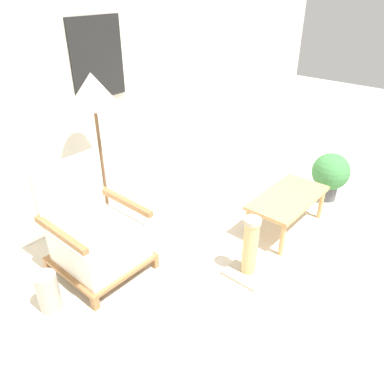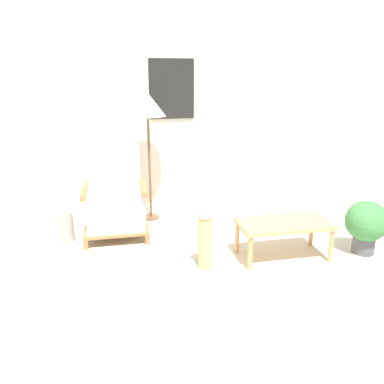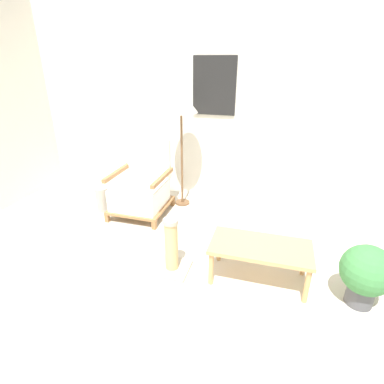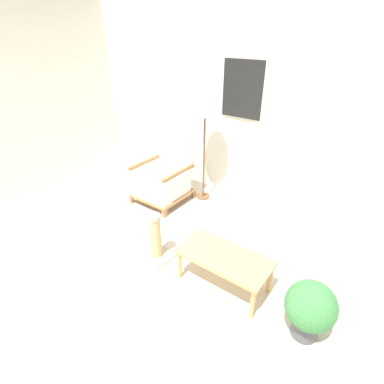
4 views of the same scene
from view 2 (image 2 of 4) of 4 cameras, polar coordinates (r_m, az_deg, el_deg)
name	(u,v)px [view 2 (image 2 of 4)]	position (r m, az deg, el deg)	size (l,w,h in m)	color
ground_plane	(237,305)	(3.04, 6.93, -16.72)	(14.00, 14.00, 0.00)	beige
wall_back	(182,105)	(4.88, -1.57, 13.10)	(8.00, 0.09, 2.70)	silver
armchair	(115,205)	(4.23, -11.60, -1.99)	(0.68, 0.71, 0.93)	olive
floor_lamp	(148,108)	(4.43, -6.78, 12.57)	(0.42, 0.42, 1.53)	brown
coffee_table	(284,226)	(3.70, 13.85, -5.10)	(0.89, 0.45, 0.37)	tan
vase	(66,227)	(4.23, -18.67, -5.02)	(0.16, 0.16, 0.32)	#9E998E
potted_plant	(366,223)	(4.06, 25.03, -4.37)	(0.41, 0.41, 0.54)	#4C4C51
scratching_post	(205,248)	(3.40, 1.95, -8.49)	(0.33, 0.33, 0.55)	#B2A893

